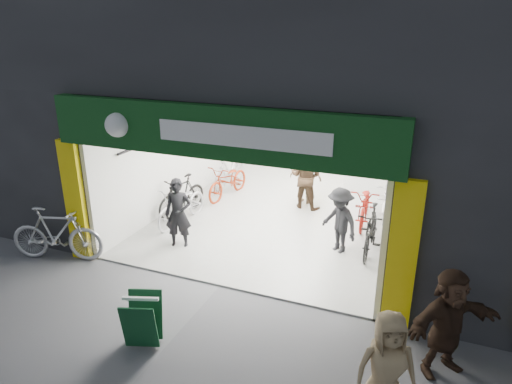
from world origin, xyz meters
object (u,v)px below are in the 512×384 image
Objects in this scene: bike_right_front at (371,230)px; parked_bike at (57,234)px; bike_left_front at (182,205)px; sandwich_board at (142,320)px; pedestrian_near at (386,369)px.

parked_bike is at bearing -155.58° from bike_right_front.
sandwich_board is at bearing -61.05° from bike_left_front.
bike_right_front is at bearing 76.82° from pedestrian_near.
parked_bike is at bearing 142.03° from pedestrian_near.
bike_left_front is 7.03m from pedestrian_near.
bike_right_front reaches higher than sandwich_board.
pedestrian_near is (0.86, -4.56, 0.26)m from bike_right_front.
pedestrian_near reaches higher than sandwich_board.
bike_right_front is 4.64m from pedestrian_near.
pedestrian_near is at bearing -120.64° from parked_bike.
pedestrian_near is 1.91× the size of sandwich_board.
bike_right_front is 1.11× the size of pedestrian_near.
sandwich_board is at bearing -122.35° from bike_right_front.
parked_bike is (-6.08, -2.81, 0.07)m from bike_right_front.
bike_left_front is 3.02m from parked_bike.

